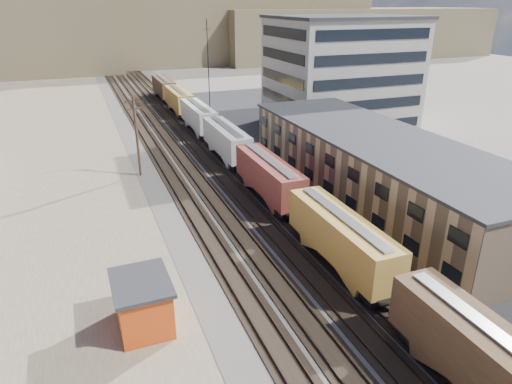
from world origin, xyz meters
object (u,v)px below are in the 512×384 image
object	(u,v)px
freight_train	(245,156)
parked_car_blue	(364,152)
utility_pole_north	(137,135)
maintenance_shed	(143,303)

from	to	relation	value
freight_train	parked_car_blue	world-z (taller)	freight_train
freight_train	utility_pole_north	size ratio (longest dim) A/B	11.97
freight_train	maintenance_shed	world-z (taller)	freight_train
freight_train	maintenance_shed	xyz separation A→B (m)	(-16.32, -24.48, -0.95)
maintenance_shed	parked_car_blue	size ratio (longest dim) A/B	1.04
utility_pole_north	maintenance_shed	world-z (taller)	utility_pole_north
freight_train	utility_pole_north	world-z (taller)	utility_pole_north
utility_pole_north	parked_car_blue	distance (m)	31.43
parked_car_blue	maintenance_shed	bearing A→B (deg)	179.23
utility_pole_north	freight_train	bearing A→B (deg)	-23.44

